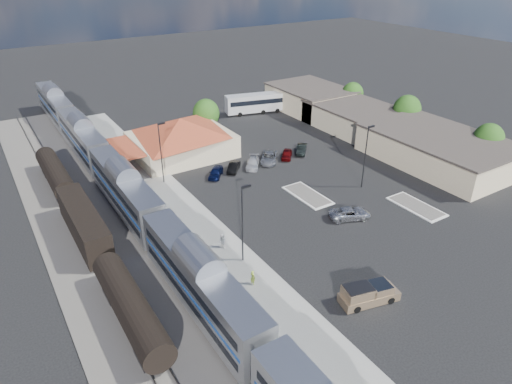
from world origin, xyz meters
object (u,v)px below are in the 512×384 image
pickup_truck (369,294)px  coach_bus (256,102)px  suv (350,213)px  station_depot (181,137)px

pickup_truck → coach_bus: bearing=-8.8°
pickup_truck → coach_bus: (21.32, 53.77, 1.34)m
pickup_truck → suv: (8.94, 12.30, -0.21)m
pickup_truck → suv: size_ratio=1.16×
suv → coach_bus: bearing=6.2°
station_depot → pickup_truck: station_depot is taller
pickup_truck → station_depot: bearing=13.3°
pickup_truck → coach_bus: 57.85m
coach_bus → pickup_truck: bearing=172.4°
station_depot → pickup_truck: (0.36, -41.77, -2.20)m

